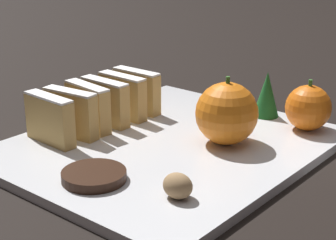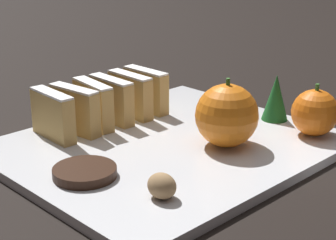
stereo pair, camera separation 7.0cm
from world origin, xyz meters
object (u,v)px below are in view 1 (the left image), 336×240
(chocolate_cookie, at_px, (94,176))
(orange_near, at_px, (227,113))
(orange_far, at_px, (308,108))
(walnut, at_px, (178,186))

(chocolate_cookie, bearing_deg, orange_near, 74.89)
(orange_far, relative_size, walnut, 2.13)
(orange_far, xyz_separation_m, chocolate_cookie, (-0.11, -0.29, -0.03))
(orange_near, height_order, orange_far, orange_near)
(orange_far, distance_m, chocolate_cookie, 0.31)
(orange_near, xyz_separation_m, walnut, (0.05, -0.15, -0.03))
(orange_far, xyz_separation_m, walnut, (-0.01, -0.27, -0.02))
(orange_near, distance_m, chocolate_cookie, 0.19)
(walnut, bearing_deg, chocolate_cookie, -164.61)
(walnut, bearing_deg, orange_near, 106.61)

